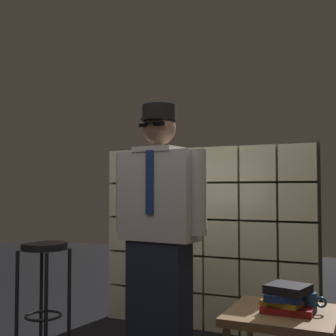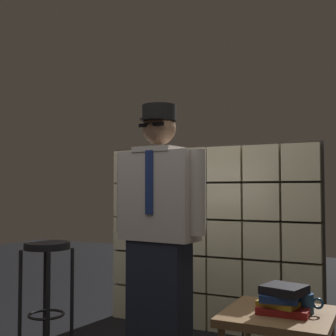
{
  "view_description": "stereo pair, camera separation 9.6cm",
  "coord_description": "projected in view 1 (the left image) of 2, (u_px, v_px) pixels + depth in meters",
  "views": [
    {
      "loc": [
        1.28,
        -2.18,
        1.16
      ],
      "look_at": [
        0.06,
        0.51,
        1.3
      ],
      "focal_mm": 47.96,
      "sensor_mm": 36.0,
      "label": 1
    },
    {
      "loc": [
        1.37,
        -2.14,
        1.16
      ],
      "look_at": [
        0.06,
        0.51,
        1.3
      ],
      "focal_mm": 47.96,
      "sensor_mm": 36.0,
      "label": 2
    }
  ],
  "objects": [
    {
      "name": "bar_stool",
      "position": [
        44.0,
        269.0,
        3.33
      ],
      "size": [
        0.34,
        0.34,
        0.76
      ],
      "color": "black",
      "rests_on": "ground"
    },
    {
      "name": "coffee_mug",
      "position": [
        310.0,
        302.0,
        2.23
      ],
      "size": [
        0.13,
        0.08,
        0.09
      ],
      "color": "navy",
      "rests_on": "side_table"
    },
    {
      "name": "side_table",
      "position": [
        282.0,
        326.0,
        2.23
      ],
      "size": [
        0.52,
        0.52,
        0.55
      ],
      "color": "brown",
      "rests_on": "ground"
    },
    {
      "name": "glass_block_wall",
      "position": [
        205.0,
        237.0,
        3.77
      ],
      "size": [
        1.86,
        0.1,
        1.56
      ],
      "color": "beige",
      "rests_on": "ground"
    },
    {
      "name": "book_stack",
      "position": [
        286.0,
        299.0,
        2.22
      ],
      "size": [
        0.25,
        0.24,
        0.14
      ],
      "color": "maroon",
      "rests_on": "side_table"
    },
    {
      "name": "standing_person",
      "position": [
        159.0,
        230.0,
        2.94
      ],
      "size": [
        0.69,
        0.31,
        1.72
      ],
      "rotation": [
        0.0,
        0.0,
        -0.1
      ],
      "color": "#1E2333",
      "rests_on": "ground"
    }
  ]
}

